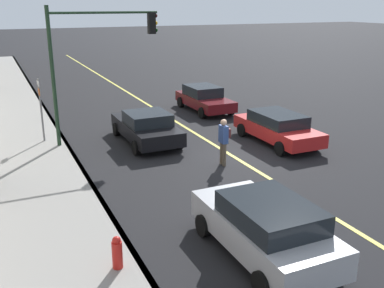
{
  "coord_description": "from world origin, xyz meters",
  "views": [
    {
      "loc": [
        -14.38,
        8.5,
        5.91
      ],
      "look_at": [
        -2.46,
        3.07,
        1.73
      ],
      "focal_mm": 41.55,
      "sensor_mm": 36.0,
      "label": 1
    }
  ],
  "objects_px": {
    "car_maroon": "(204,98)",
    "car_red": "(277,127)",
    "fire_hydrant": "(117,255)",
    "traffic_light_mast": "(95,51)",
    "car_silver": "(265,226)",
    "pedestrian_with_backpack": "(224,138)",
    "street_sign_post": "(41,106)",
    "car_black": "(146,127)"
  },
  "relations": [
    {
      "from": "car_maroon",
      "to": "car_red",
      "type": "height_order",
      "value": "car_maroon"
    },
    {
      "from": "car_silver",
      "to": "fire_hydrant",
      "type": "xyz_separation_m",
      "value": [
        0.75,
        3.45,
        -0.33
      ]
    },
    {
      "from": "car_red",
      "to": "street_sign_post",
      "type": "height_order",
      "value": "street_sign_post"
    },
    {
      "from": "car_silver",
      "to": "car_red",
      "type": "height_order",
      "value": "car_silver"
    },
    {
      "from": "car_black",
      "to": "car_silver",
      "type": "distance_m",
      "value": 9.98
    },
    {
      "from": "car_black",
      "to": "car_red",
      "type": "distance_m",
      "value": 5.74
    },
    {
      "from": "traffic_light_mast",
      "to": "street_sign_post",
      "type": "distance_m",
      "value": 3.37
    },
    {
      "from": "car_red",
      "to": "fire_hydrant",
      "type": "distance_m",
      "value": 11.3
    },
    {
      "from": "car_silver",
      "to": "pedestrian_with_backpack",
      "type": "relative_size",
      "value": 2.39
    },
    {
      "from": "traffic_light_mast",
      "to": "fire_hydrant",
      "type": "bearing_deg",
      "value": 168.88
    },
    {
      "from": "car_maroon",
      "to": "car_red",
      "type": "distance_m",
      "value": 6.84
    },
    {
      "from": "car_silver",
      "to": "fire_hydrant",
      "type": "height_order",
      "value": "car_silver"
    },
    {
      "from": "car_maroon",
      "to": "street_sign_post",
      "type": "height_order",
      "value": "street_sign_post"
    },
    {
      "from": "pedestrian_with_backpack",
      "to": "car_maroon",
      "type": "bearing_deg",
      "value": -21.24
    },
    {
      "from": "car_maroon",
      "to": "car_silver",
      "type": "xyz_separation_m",
      "value": [
        -14.35,
        5.36,
        0.07
      ]
    },
    {
      "from": "car_silver",
      "to": "street_sign_post",
      "type": "distance_m",
      "value": 12.22
    },
    {
      "from": "street_sign_post",
      "to": "pedestrian_with_backpack",
      "type": "bearing_deg",
      "value": -133.33
    },
    {
      "from": "car_silver",
      "to": "traffic_light_mast",
      "type": "relative_size",
      "value": 0.74
    },
    {
      "from": "car_red",
      "to": "traffic_light_mast",
      "type": "height_order",
      "value": "traffic_light_mast"
    },
    {
      "from": "car_red",
      "to": "street_sign_post",
      "type": "distance_m",
      "value": 10.25
    },
    {
      "from": "pedestrian_with_backpack",
      "to": "traffic_light_mast",
      "type": "xyz_separation_m",
      "value": [
        4.63,
        3.63,
        2.97
      ]
    },
    {
      "from": "car_maroon",
      "to": "street_sign_post",
      "type": "relative_size",
      "value": 1.55
    },
    {
      "from": "car_silver",
      "to": "car_red",
      "type": "relative_size",
      "value": 0.94
    },
    {
      "from": "street_sign_post",
      "to": "fire_hydrant",
      "type": "bearing_deg",
      "value": -178.39
    },
    {
      "from": "traffic_light_mast",
      "to": "car_silver",
      "type": "bearing_deg",
      "value": -172.01
    },
    {
      "from": "car_black",
      "to": "car_red",
      "type": "height_order",
      "value": "car_black"
    },
    {
      "from": "traffic_light_mast",
      "to": "car_maroon",
      "type": "bearing_deg",
      "value": -61.77
    },
    {
      "from": "car_maroon",
      "to": "pedestrian_with_backpack",
      "type": "height_order",
      "value": "pedestrian_with_backpack"
    },
    {
      "from": "car_black",
      "to": "street_sign_post",
      "type": "xyz_separation_m",
      "value": [
        1.62,
        4.16,
        0.98
      ]
    },
    {
      "from": "street_sign_post",
      "to": "car_silver",
      "type": "bearing_deg",
      "value": -162.07
    },
    {
      "from": "car_red",
      "to": "pedestrian_with_backpack",
      "type": "height_order",
      "value": "pedestrian_with_backpack"
    },
    {
      "from": "traffic_light_mast",
      "to": "street_sign_post",
      "type": "height_order",
      "value": "traffic_light_mast"
    },
    {
      "from": "car_black",
      "to": "pedestrian_with_backpack",
      "type": "height_order",
      "value": "pedestrian_with_backpack"
    },
    {
      "from": "car_maroon",
      "to": "car_silver",
      "type": "bearing_deg",
      "value": 159.5
    },
    {
      "from": "car_black",
      "to": "pedestrian_with_backpack",
      "type": "bearing_deg",
      "value": -156.28
    },
    {
      "from": "car_black",
      "to": "fire_hydrant",
      "type": "distance_m",
      "value": 10.0
    },
    {
      "from": "car_silver",
      "to": "fire_hydrant",
      "type": "distance_m",
      "value": 3.54
    },
    {
      "from": "car_maroon",
      "to": "fire_hydrant",
      "type": "height_order",
      "value": "car_maroon"
    },
    {
      "from": "car_black",
      "to": "car_silver",
      "type": "bearing_deg",
      "value": 177.66
    },
    {
      "from": "car_black",
      "to": "traffic_light_mast",
      "type": "distance_m",
      "value": 3.88
    },
    {
      "from": "car_silver",
      "to": "traffic_light_mast",
      "type": "height_order",
      "value": "traffic_light_mast"
    },
    {
      "from": "car_black",
      "to": "car_red",
      "type": "relative_size",
      "value": 1.0
    }
  ]
}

